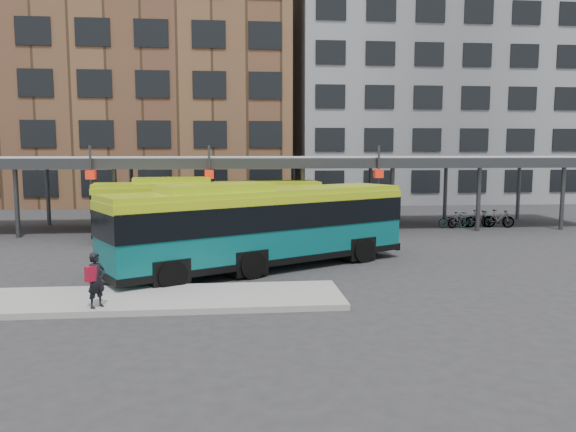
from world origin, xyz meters
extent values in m
plane|color=#28282B|center=(0.00, 0.00, 0.00)|extent=(120.00, 120.00, 0.00)
cube|color=gray|center=(-5.50, -3.00, 0.09)|extent=(14.00, 3.00, 0.18)
cube|color=#999B9E|center=(0.00, 13.00, 4.00)|extent=(40.00, 6.00, 0.35)
cube|color=#383A3D|center=(0.00, 10.00, 3.85)|extent=(40.00, 0.15, 0.55)
cylinder|color=#383A3D|center=(-13.00, 10.50, 1.90)|extent=(0.24, 0.24, 3.80)
cylinder|color=#383A3D|center=(-13.00, 15.50, 1.90)|extent=(0.24, 0.24, 3.80)
cylinder|color=#383A3D|center=(-8.00, 10.50, 1.90)|extent=(0.24, 0.24, 3.80)
cylinder|color=#383A3D|center=(-8.00, 15.50, 1.90)|extent=(0.24, 0.24, 3.80)
cylinder|color=#383A3D|center=(-3.00, 10.50, 1.90)|extent=(0.24, 0.24, 3.80)
cylinder|color=#383A3D|center=(-3.00, 15.50, 1.90)|extent=(0.24, 0.24, 3.80)
cylinder|color=#383A3D|center=(2.00, 10.50, 1.90)|extent=(0.24, 0.24, 3.80)
cylinder|color=#383A3D|center=(2.00, 15.50, 1.90)|extent=(0.24, 0.24, 3.80)
cylinder|color=#383A3D|center=(7.00, 10.50, 1.90)|extent=(0.24, 0.24, 3.80)
cylinder|color=#383A3D|center=(7.00, 15.50, 1.90)|extent=(0.24, 0.24, 3.80)
cylinder|color=#383A3D|center=(12.00, 10.50, 1.90)|extent=(0.24, 0.24, 3.80)
cylinder|color=#383A3D|center=(12.00, 15.50, 1.90)|extent=(0.24, 0.24, 3.80)
cylinder|color=#383A3D|center=(17.00, 10.50, 1.90)|extent=(0.24, 0.24, 3.80)
cylinder|color=#383A3D|center=(17.00, 15.50, 1.90)|extent=(0.24, 0.24, 3.80)
cylinder|color=#383A3D|center=(-9.00, 9.70, 2.40)|extent=(0.12, 0.12, 4.80)
cube|color=red|center=(-9.00, 9.70, 3.30)|extent=(0.45, 0.45, 0.45)
cylinder|color=#383A3D|center=(-3.00, 9.70, 2.40)|extent=(0.12, 0.12, 4.80)
cube|color=red|center=(-3.00, 9.70, 3.30)|extent=(0.45, 0.45, 0.45)
cylinder|color=#383A3D|center=(6.00, 9.70, 2.40)|extent=(0.12, 0.12, 4.80)
cube|color=red|center=(6.00, 9.70, 3.30)|extent=(0.45, 0.45, 0.45)
cube|color=brown|center=(-10.00, 32.00, 11.00)|extent=(26.00, 14.00, 22.00)
cube|color=slate|center=(16.00, 32.00, 10.00)|extent=(24.00, 14.00, 20.00)
cube|color=#085558|center=(-0.67, 1.43, 1.61)|extent=(11.80, 7.98, 2.51)
cube|color=black|center=(-0.67, 1.43, 2.11)|extent=(11.87, 8.06, 0.96)
cube|color=#9DB812|center=(-0.67, 1.43, 2.97)|extent=(11.75, 7.89, 0.20)
cube|color=#9DB812|center=(-2.44, 0.47, 3.17)|extent=(4.40, 3.51, 0.35)
cube|color=black|center=(-0.67, 1.43, 0.47)|extent=(11.88, 8.06, 0.24)
cylinder|color=black|center=(3.45, 2.27, 0.50)|extent=(1.03, 0.75, 1.01)
cylinder|color=black|center=(2.27, 4.43, 0.50)|extent=(1.03, 0.75, 1.01)
cylinder|color=black|center=(-1.14, -0.23, 0.50)|extent=(1.03, 0.75, 1.01)
cylinder|color=black|center=(-2.32, 1.93, 0.50)|extent=(1.03, 0.75, 1.01)
cylinder|color=black|center=(-3.79, -1.67, 0.50)|extent=(1.03, 0.75, 1.01)
cylinder|color=black|center=(-4.97, 0.49, 0.50)|extent=(1.03, 0.75, 1.01)
cube|color=#085558|center=(-3.00, 9.35, 1.53)|extent=(11.66, 3.91, 2.38)
cube|color=black|center=(-3.00, 9.35, 2.00)|extent=(11.72, 3.98, 0.91)
cube|color=#9DB812|center=(-3.00, 9.35, 2.81)|extent=(11.65, 3.82, 0.19)
cube|color=#9DB812|center=(-4.89, 9.10, 3.00)|extent=(4.01, 2.22, 0.33)
cube|color=black|center=(-3.00, 9.35, 0.45)|extent=(11.73, 3.98, 0.23)
cylinder|color=black|center=(0.93, 8.72, 0.48)|extent=(0.98, 0.41, 0.95)
cylinder|color=black|center=(0.62, 11.02, 0.48)|extent=(0.98, 0.41, 0.95)
cylinder|color=black|center=(-3.98, 8.05, 0.48)|extent=(0.98, 0.41, 0.95)
cylinder|color=black|center=(-4.30, 10.35, 0.48)|extent=(0.98, 0.41, 0.95)
cylinder|color=black|center=(-6.81, 7.66, 0.48)|extent=(0.98, 0.41, 0.95)
cylinder|color=black|center=(-7.13, 9.96, 0.48)|extent=(0.98, 0.41, 0.95)
imported|color=black|center=(-5.60, -4.09, 0.96)|extent=(0.65, 0.68, 1.56)
cube|color=maroon|center=(-5.71, -4.23, 1.17)|extent=(0.31, 0.33, 0.42)
imported|color=slate|center=(11.08, 11.83, 0.44)|extent=(1.71, 0.71, 0.88)
imported|color=slate|center=(11.45, 11.77, 0.48)|extent=(1.65, 0.86, 0.95)
imported|color=slate|center=(12.70, 12.06, 0.46)|extent=(1.85, 1.00, 0.92)
imported|color=slate|center=(12.70, 11.93, 0.51)|extent=(1.76, 0.71, 1.03)
imported|color=slate|center=(13.91, 11.78, 0.44)|extent=(1.75, 0.82, 0.88)
imported|color=slate|center=(13.83, 11.68, 0.53)|extent=(1.83, 0.87, 1.06)
camera|label=1|loc=(-1.79, -19.79, 4.54)|focal=35.00mm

